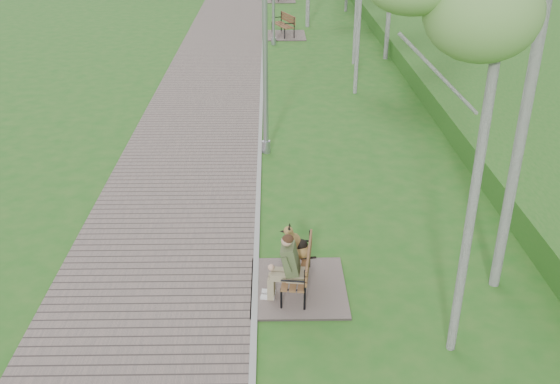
# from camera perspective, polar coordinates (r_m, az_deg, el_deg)

# --- Properties ---
(ground) EXTENTS (120.00, 120.00, 0.00)m
(ground) POSITION_cam_1_polar(r_m,az_deg,el_deg) (14.89, -1.93, 1.76)
(ground) COLOR #23631B
(ground) RESTS_ON ground
(walkway) EXTENTS (3.50, 67.00, 0.04)m
(walkway) POSITION_cam_1_polar(r_m,az_deg,el_deg) (35.63, -4.37, 16.36)
(walkway) COLOR #6F605A
(walkway) RESTS_ON ground
(kerb) EXTENTS (0.10, 67.00, 0.05)m
(kerb) POSITION_cam_1_polar(r_m,az_deg,el_deg) (35.57, -1.44, 16.42)
(kerb) COLOR #999993
(kerb) RESTS_ON ground
(embankment) EXTENTS (14.00, 70.00, 1.60)m
(embankment) POSITION_cam_1_polar(r_m,az_deg,el_deg) (36.06, 18.72, 15.20)
(embankment) COLOR #467029
(embankment) RESTS_ON ground
(bench_main) EXTENTS (1.61, 1.79, 1.41)m
(bench_main) POSITION_cam_1_polar(r_m,az_deg,el_deg) (10.52, 1.24, -7.18)
(bench_main) COLOR #6F605A
(bench_main) RESTS_ON ground
(bench_second) EXTENTS (1.94, 2.16, 1.19)m
(bench_second) POSITION_cam_1_polar(r_m,az_deg,el_deg) (28.98, 0.27, 14.52)
(bench_second) COLOR #6F605A
(bench_second) RESTS_ON ground
(lamp_post_near) EXTENTS (0.21, 0.21, 5.50)m
(lamp_post_near) POSITION_cam_1_polar(r_m,az_deg,el_deg) (15.22, -1.36, 12.59)
(lamp_post_near) COLOR #94979C
(lamp_post_near) RESTS_ON ground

